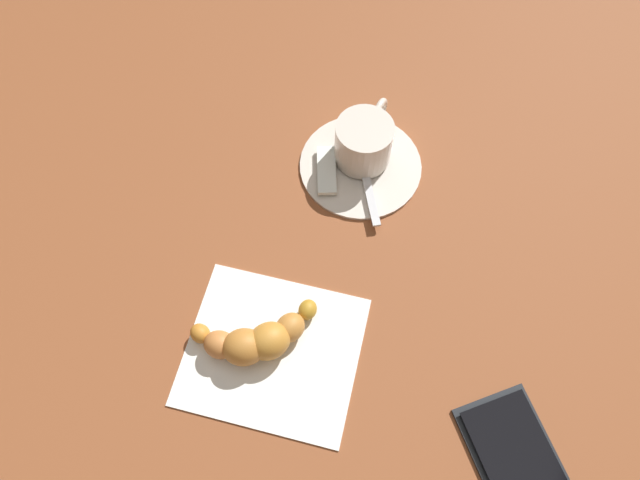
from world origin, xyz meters
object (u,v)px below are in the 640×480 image
teaspoon (362,159)px  sugar_packet (327,170)px  croissant (256,340)px  napkin (273,351)px  espresso_cup (364,140)px  saucer (361,165)px  cell_phone (520,466)px

teaspoon → sugar_packet: bearing=-56.3°
teaspoon → sugar_packet: (0.02, -0.04, 0.00)m
croissant → napkin: bearing=81.4°
espresso_cup → croissant: 0.25m
espresso_cup → sugar_packet: 0.05m
teaspoon → napkin: size_ratio=0.73×
saucer → croissant: bearing=-13.6°
sugar_packet → napkin: (0.21, -0.00, -0.01)m
espresso_cup → cell_phone: bearing=35.3°
saucer → teaspoon: bearing=176.6°
saucer → cell_phone: (0.28, 0.21, 0.00)m
teaspoon → sugar_packet: teaspoon is taller
teaspoon → napkin: 0.24m
espresso_cup → sugar_packet: size_ratio=1.49×
sugar_packet → napkin: 0.21m
napkin → croissant: (-0.00, -0.02, 0.02)m
cell_phone → espresso_cup: bearing=-144.7°
croissant → cell_phone: croissant is taller
teaspoon → croissant: size_ratio=1.05×
sugar_packet → napkin: sugar_packet is taller
saucer → napkin: 0.24m
espresso_cup → saucer: bearing=1.8°
espresso_cup → sugar_packet: bearing=-46.8°
sugar_packet → napkin: bearing=-16.1°
cell_phone → sugar_packet: bearing=-136.9°
sugar_packet → cell_phone: (0.26, 0.25, -0.01)m
espresso_cup → napkin: (0.25, -0.04, -0.03)m
saucer → teaspoon: (-0.00, 0.00, 0.01)m
espresso_cup → napkin: espresso_cup is taller
saucer → sugar_packet: size_ratio=2.27×
espresso_cup → sugar_packet: espresso_cup is taller
teaspoon → sugar_packet: 0.04m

